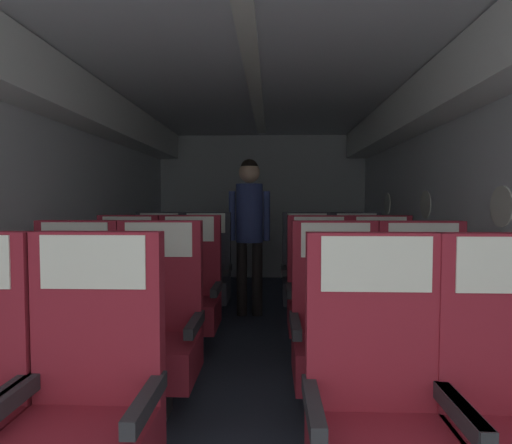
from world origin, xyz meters
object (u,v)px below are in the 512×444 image
Objects in this scene: seat_d_left_window at (158,275)px; seat_d_right_aisle at (358,276)px; seat_b_right_aisle at (427,335)px; seat_d_right_window at (307,276)px; seat_b_right_window at (337,334)px; seat_c_right_window at (320,297)px; seat_b_left_window at (70,331)px; seat_b_left_aisle at (156,332)px; seat_d_left_aisle at (205,275)px; seat_a_left_aisle at (86,411)px; flight_attendant at (249,219)px; seat_a_right_window at (380,418)px; seat_c_right_aisle at (383,297)px; seat_c_left_aisle at (188,295)px; seat_c_left_window at (124,296)px.

seat_d_right_aisle is at bearing -0.22° from seat_d_left_window.
seat_d_right_window is at bearing 105.22° from seat_b_right_aisle.
seat_b_right_window is 0.93m from seat_c_right_window.
seat_b_left_window and seat_b_right_window have the same top height.
seat_b_left_aisle and seat_d_left_aisle have the same top height.
flight_attendant reaches higher than seat_a_left_aisle.
seat_a_right_window is 1.94m from seat_c_right_aisle.
seat_d_left_aisle is (0.48, -0.01, 0.00)m from seat_d_left_window.
seat_b_left_window is 1.87m from seat_d_left_window.
seat_b_left_window is at bearing -93.57° from flight_attendant.
seat_a_right_window and seat_c_left_aisle have the same top height.
seat_b_left_window is 1.00× the size of seat_d_right_window.
seat_b_right_window is 1.00× the size of seat_d_left_window.
seat_a_right_window is (1.03, -0.01, 0.00)m from seat_a_left_aisle.
seat_b_right_window and seat_c_right_window have the same top height.
seat_b_left_window is 1.00× the size of seat_b_right_window.
seat_a_right_window is 1.00× the size of seat_b_left_window.
seat_a_right_window is at bearing -117.77° from seat_b_right_aisle.
seat_b_left_aisle is at bearing -61.54° from seat_c_left_window.
seat_b_left_window and seat_d_left_aisle have the same top height.
seat_b_right_window is at bearing -104.63° from seat_d_right_aisle.
seat_b_right_aisle is 0.50m from seat_b_right_window.
flight_attendant is (0.44, 0.21, 0.56)m from seat_d_left_aisle.
seat_a_right_window is 0.93m from seat_b_right_window.
seat_a_right_window is 1.00× the size of seat_c_left_aisle.
seat_d_right_window is at bearing 91.07° from seat_c_right_window.
seat_b_right_window is 1.00× the size of seat_c_left_aisle.
seat_c_right_window is 1.00× the size of seat_d_right_window.
seat_d_right_window is (1.02, 2.78, 0.00)m from seat_a_left_aisle.
seat_b_left_window is at bearing -154.78° from seat_c_right_aisle.
seat_b_right_aisle and seat_d_right_aisle have the same top height.
seat_a_right_window is 1.00× the size of seat_d_left_aisle.
seat_b_left_aisle is 1.39m from seat_c_right_window.
seat_a_left_aisle is 1.00× the size of seat_d_right_aisle.
seat_b_right_aisle is 1.00× the size of seat_d_right_aisle.
seat_a_right_window is 1.79m from seat_b_left_window.
seat_c_right_aisle is at bearing 0.77° from seat_c_left_window.
seat_a_left_aisle is at bearing -77.70° from flight_attendant.
seat_d_right_window is (1.01, 1.86, 0.00)m from seat_b_left_aisle.
seat_a_right_window is 1.86m from seat_c_right_window.
seat_d_right_window is (-0.50, -0.00, 0.00)m from seat_d_right_aisle.
seat_d_left_window is at bearing 179.78° from seat_d_right_aisle.
seat_c_left_window is 1.78m from seat_d_right_window.
seat_c_right_aisle is 2.22m from seat_d_left_window.
seat_c_right_window is 0.93m from seat_d_right_window.
seat_b_right_window is 1.07m from seat_c_right_aisle.
seat_c_right_window is at bearing 0.23° from seat_c_left_window.
seat_c_right_aisle is 1.00× the size of seat_d_right_window.
seat_b_left_window is 1.07m from seat_c_left_aisle.
seat_c_left_window is at bearing 105.22° from seat_a_left_aisle.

